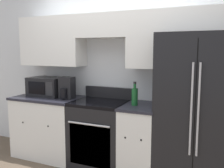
# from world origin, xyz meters

# --- Properties ---
(wall_back) EXTENTS (8.00, 0.39, 2.60)m
(wall_back) POSITION_xyz_m (0.01, 0.59, 1.46)
(wall_back) COLOR silver
(wall_back) RESTS_ON ground_plane
(lower_cabinets_left) EXTENTS (1.02, 0.64, 0.91)m
(lower_cabinets_left) POSITION_xyz_m (-1.05, 0.31, 0.46)
(lower_cabinets_left) COLOR white
(lower_cabinets_left) RESTS_ON ground_plane
(lower_cabinets_right) EXTENTS (0.46, 0.64, 0.91)m
(lower_cabinets_right) POSITION_xyz_m (0.41, 0.31, 0.46)
(lower_cabinets_right) COLOR white
(lower_cabinets_right) RESTS_ON ground_plane
(oven_range) EXTENTS (0.74, 0.65, 1.07)m
(oven_range) POSITION_xyz_m (-0.18, 0.31, 0.46)
(oven_range) COLOR black
(oven_range) RESTS_ON ground_plane
(refrigerator) EXTENTS (0.92, 0.81, 1.80)m
(refrigerator) POSITION_xyz_m (1.09, 0.39, 0.90)
(refrigerator) COLOR black
(refrigerator) RESTS_ON ground_plane
(microwave) EXTENTS (0.53, 0.38, 0.28)m
(microwave) POSITION_xyz_m (-1.12, 0.38, 1.05)
(microwave) COLOR black
(microwave) RESTS_ON lower_cabinets_left
(bottle) EXTENTS (0.08, 0.08, 0.30)m
(bottle) POSITION_xyz_m (0.33, 0.28, 1.03)
(bottle) COLOR #195928
(bottle) RESTS_ON lower_cabinets_right
(coffee_maker) EXTENTS (0.20, 0.21, 0.31)m
(coffee_maker) POSITION_xyz_m (-0.71, 0.30, 1.06)
(coffee_maker) COLOR black
(coffee_maker) RESTS_ON lower_cabinets_left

